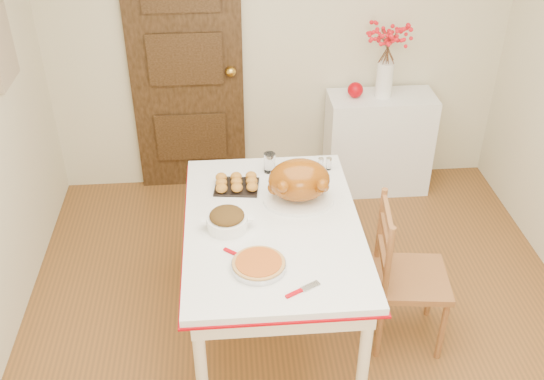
{
  "coord_description": "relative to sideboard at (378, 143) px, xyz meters",
  "views": [
    {
      "loc": [
        -0.42,
        -2.49,
        2.83
      ],
      "look_at": [
        -0.2,
        0.25,
        1.02
      ],
      "focal_mm": 41.25,
      "sensor_mm": 36.0,
      "label": 1
    }
  ],
  "objects": [
    {
      "name": "apple",
      "position": [
        -0.22,
        0.0,
        0.47
      ],
      "size": [
        0.12,
        0.12,
        0.12
      ],
      "primitive_type": "sphere",
      "color": "#AA010A",
      "rests_on": "sideboard"
    },
    {
      "name": "turkey_platter",
      "position": [
        -0.81,
        -1.39,
        0.56
      ],
      "size": [
        0.48,
        0.43,
        0.26
      ],
      "primitive_type": null,
      "rotation": [
        0.0,
        0.0,
        0.33
      ],
      "color": "#A04D0B",
      "rests_on": "kitchen_table"
    },
    {
      "name": "rolls_tray",
      "position": [
        -1.15,
        -1.22,
        0.47
      ],
      "size": [
        0.27,
        0.23,
        0.07
      ],
      "primitive_type": null,
      "rotation": [
        0.0,
        0.0,
        -0.13
      ],
      "color": "#BE7624",
      "rests_on": "kitchen_table"
    },
    {
      "name": "shaker_pair",
      "position": [
        -0.61,
        -1.06,
        0.47
      ],
      "size": [
        0.09,
        0.05,
        0.08
      ],
      "primitive_type": null,
      "rotation": [
        0.0,
        0.0,
        -0.21
      ],
      "color": "white",
      "rests_on": "kitchen_table"
    },
    {
      "name": "wall_back",
      "position": [
        -0.78,
        0.22,
        0.84
      ],
      "size": [
        3.5,
        0.0,
        2.5
      ],
      "primitive_type": "cube",
      "color": "beige",
      "rests_on": "ground"
    },
    {
      "name": "kitchen_table",
      "position": [
        -0.97,
        -1.58,
        0.01
      ],
      "size": [
        0.96,
        1.4,
        0.84
      ],
      "primitive_type": null,
      "color": "white",
      "rests_on": "floor"
    },
    {
      "name": "door_back",
      "position": [
        -1.48,
        0.19,
        0.62
      ],
      "size": [
        0.85,
        0.06,
        2.06
      ],
      "primitive_type": "cube",
      "color": "black",
      "rests_on": "ground"
    },
    {
      "name": "berry_vase",
      "position": [
        -0.0,
        0.0,
        0.69
      ],
      "size": [
        0.29,
        0.29,
        0.56
      ],
      "primitive_type": null,
      "color": "white",
      "rests_on": "sideboard"
    },
    {
      "name": "floor",
      "position": [
        -0.78,
        -1.78,
        -0.41
      ],
      "size": [
        3.5,
        4.0,
        0.0
      ],
      "primitive_type": "cube",
      "color": "brown",
      "rests_on": "ground"
    },
    {
      "name": "chair_oak",
      "position": [
        -0.18,
        -1.64,
        0.06
      ],
      "size": [
        0.46,
        0.46,
        0.94
      ],
      "primitive_type": null,
      "rotation": [
        0.0,
        0.0,
        1.45
      ],
      "color": "brown",
      "rests_on": "floor"
    },
    {
      "name": "sideboard",
      "position": [
        0.0,
        0.0,
        0.0
      ],
      "size": [
        0.82,
        0.36,
        0.82
      ],
      "primitive_type": "cube",
      "color": "white",
      "rests_on": "floor"
    },
    {
      "name": "stuffing_dish",
      "position": [
        -1.22,
        -1.61,
        0.49
      ],
      "size": [
        0.31,
        0.26,
        0.11
      ],
      "primitive_type": null,
      "rotation": [
        0.0,
        0.0,
        -0.18
      ],
      "color": "#3A250C",
      "rests_on": "kitchen_table"
    },
    {
      "name": "pumpkin_pie",
      "position": [
        -1.07,
        -1.95,
        0.46
      ],
      "size": [
        0.33,
        0.33,
        0.06
      ],
      "primitive_type": "cylinder",
      "rotation": [
        0.0,
        0.0,
        0.29
      ],
      "color": "#AC4C16",
      "rests_on": "kitchen_table"
    },
    {
      "name": "drinking_glass",
      "position": [
        -0.95,
        -1.05,
        0.49
      ],
      "size": [
        0.09,
        0.09,
        0.12
      ],
      "primitive_type": "cylinder",
      "rotation": [
        0.0,
        0.0,
        -0.24
      ],
      "color": "white",
      "rests_on": "kitchen_table"
    },
    {
      "name": "carving_knife",
      "position": [
        -1.15,
        -1.86,
        0.44
      ],
      "size": [
        0.21,
        0.19,
        0.01
      ],
      "primitive_type": null,
      "rotation": [
        0.0,
        0.0,
        -0.69
      ],
      "color": "silver",
      "rests_on": "kitchen_table"
    },
    {
      "name": "photo_board",
      "position": [
        -2.51,
        -0.58,
        1.09
      ],
      "size": [
        0.03,
        0.35,
        0.45
      ],
      "primitive_type": "cube",
      "color": "#B5AC8A",
      "rests_on": "ground"
    },
    {
      "name": "pie_server",
      "position": [
        -0.88,
        -2.12,
        0.44
      ],
      "size": [
        0.19,
        0.14,
        0.01
      ],
      "primitive_type": null,
      "rotation": [
        0.0,
        0.0,
        0.5
      ],
      "color": "silver",
      "rests_on": "kitchen_table"
    }
  ]
}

